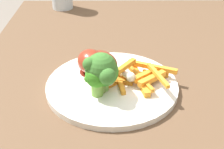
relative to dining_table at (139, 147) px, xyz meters
The scene contains 8 objects.
dining_table is the anchor object (origin of this frame).
dinner_plate 0.14m from the dining_table, 133.55° to the right, with size 0.26×0.26×0.01m, color white.
broccoli_floret_front 0.19m from the dining_table, 105.92° to the right, with size 0.07×0.06×0.08m.
broccoli_floret_middle 0.18m from the dining_table, 99.96° to the right, with size 0.05×0.05×0.06m.
broccoli_floret_back 0.18m from the dining_table, 111.33° to the right, with size 0.06×0.06×0.07m.
carrot_fries_pile 0.15m from the dining_table, behind, with size 0.11×0.16×0.04m.
chicken_drumstick_near 0.20m from the dining_table, 133.53° to the right, with size 0.12×0.09×0.05m.
chicken_drumstick_far 0.19m from the dining_table, 143.90° to the right, with size 0.11×0.11×0.04m.
Camera 1 is at (0.46, -0.06, 1.10)m, focal length 49.60 mm.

